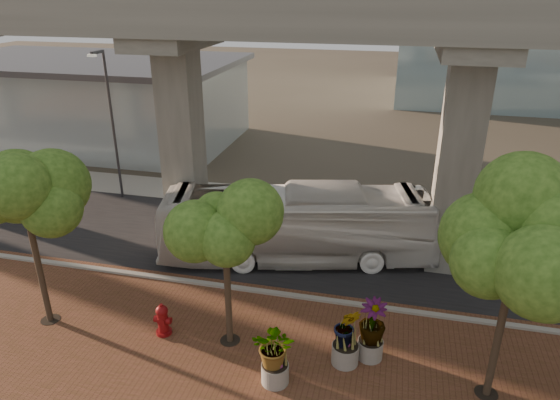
# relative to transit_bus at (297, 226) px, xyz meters

# --- Properties ---
(ground) EXTENTS (160.00, 160.00, 0.00)m
(ground) POSITION_rel_transit_bus_xyz_m (0.42, -1.06, -1.68)
(ground) COLOR #3D372C
(ground) RESTS_ON ground
(asphalt_road) EXTENTS (90.00, 8.00, 0.04)m
(asphalt_road) POSITION_rel_transit_bus_xyz_m (0.42, 0.94, -1.66)
(asphalt_road) COLOR black
(asphalt_road) RESTS_ON ground
(curb_strip) EXTENTS (70.00, 0.25, 0.16)m
(curb_strip) POSITION_rel_transit_bus_xyz_m (0.42, -3.06, -1.60)
(curb_strip) COLOR gray
(curb_strip) RESTS_ON ground
(far_sidewalk) EXTENTS (90.00, 3.00, 0.06)m
(far_sidewalk) POSITION_rel_transit_bus_xyz_m (0.42, 6.44, -1.65)
(far_sidewalk) COLOR gray
(far_sidewalk) RESTS_ON ground
(transit_viaduct) EXTENTS (72.00, 5.60, 12.40)m
(transit_viaduct) POSITION_rel_transit_bus_xyz_m (0.42, 0.94, 5.61)
(transit_viaduct) COLOR gray
(transit_viaduct) RESTS_ON ground
(station_pavilion) EXTENTS (23.00, 13.00, 6.30)m
(station_pavilion) POSITION_rel_transit_bus_xyz_m (-19.58, 14.94, 1.54)
(station_pavilion) COLOR #A6B6BE
(station_pavilion) RESTS_ON ground
(transit_bus) EXTENTS (12.36, 5.49, 3.35)m
(transit_bus) POSITION_rel_transit_bus_xyz_m (0.00, 0.00, 0.00)
(transit_bus) COLOR silver
(transit_bus) RESTS_ON ground
(fire_hydrant) EXTENTS (0.61, 0.55, 1.23)m
(fire_hydrant) POSITION_rel_transit_bus_xyz_m (-3.49, -6.34, -1.03)
(fire_hydrant) COLOR maroon
(fire_hydrant) RESTS_ON ground
(planter_front) EXTENTS (1.91, 1.91, 2.10)m
(planter_front) POSITION_rel_transit_bus_xyz_m (0.92, -7.70, -0.34)
(planter_front) COLOR gray
(planter_front) RESTS_ON ground
(planter_right) EXTENTS (2.06, 2.06, 2.21)m
(planter_right) POSITION_rel_transit_bus_xyz_m (3.70, -5.87, -0.28)
(planter_right) COLOR #A09990
(planter_right) RESTS_ON ground
(planter_left) EXTENTS (1.96, 1.96, 2.16)m
(planter_left) POSITION_rel_transit_bus_xyz_m (2.93, -6.33, -0.31)
(planter_left) COLOR #A8A398
(planter_left) RESTS_ON ground
(street_tree_far_west) EXTENTS (3.87, 3.87, 6.64)m
(street_tree_far_west) POSITION_rel_transit_bus_xyz_m (-7.93, -6.60, 3.24)
(street_tree_far_west) COLOR #423125
(street_tree_far_west) RESTS_ON ground
(street_tree_near_west) EXTENTS (3.26, 3.26, 5.99)m
(street_tree_near_west) POSITION_rel_transit_bus_xyz_m (-1.08, -6.16, 2.86)
(street_tree_near_west) COLOR #423125
(street_tree_near_west) RESTS_ON ground
(street_tree_near_east) EXTENTS (4.02, 4.02, 7.08)m
(street_tree_near_east) POSITION_rel_transit_bus_xyz_m (7.27, -6.68, 3.61)
(street_tree_near_east) COLOR #423125
(street_tree_near_east) RESTS_ON ground
(streetlamp_west) EXTENTS (0.41, 1.20, 8.31)m
(streetlamp_west) POSITION_rel_transit_bus_xyz_m (-11.40, 4.55, 3.17)
(streetlamp_west) COLOR #313237
(streetlamp_west) RESTS_ON ground
(streetlamp_east) EXTENTS (0.42, 1.22, 8.40)m
(streetlamp_east) POSITION_rel_transit_bus_xyz_m (7.28, 6.15, 3.23)
(streetlamp_east) COLOR #2F3035
(streetlamp_east) RESTS_ON ground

